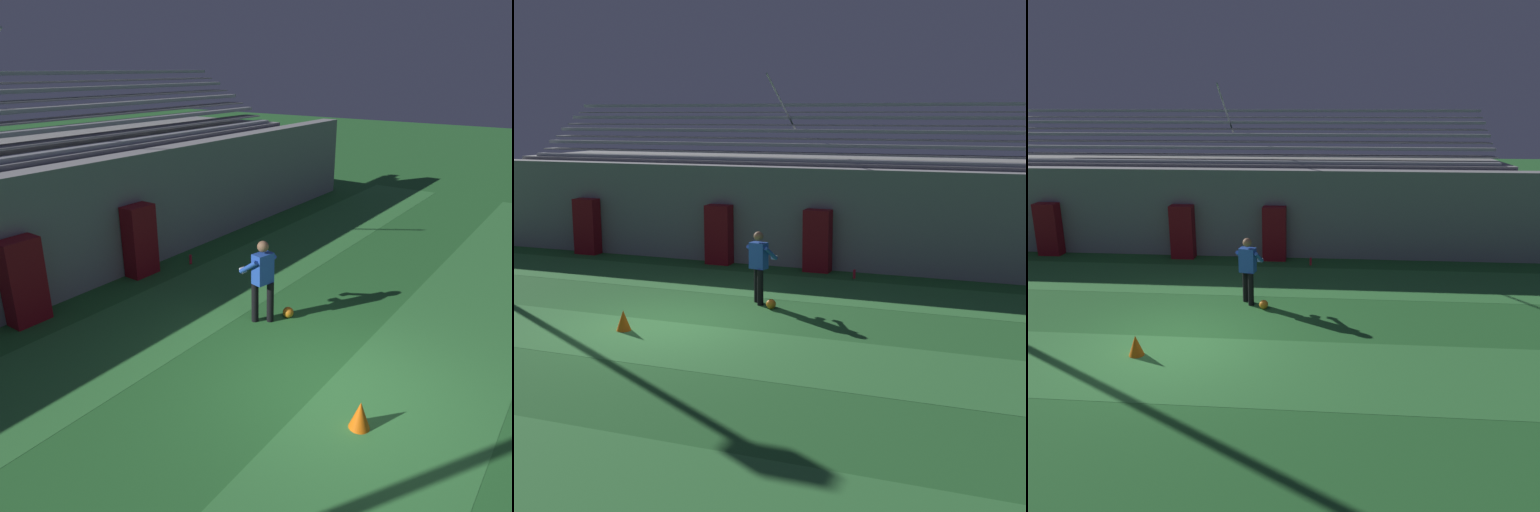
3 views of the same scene
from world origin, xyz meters
The scene contains 11 objects.
ground_plane centered at (0.00, 0.00, 0.00)m, with size 80.00×80.00×0.00m, color #286B2D.
turf_stripe_mid centered at (0.00, -1.04, 0.00)m, with size 28.00×2.48×0.01m, color #38843D.
turf_stripe_far centered at (0.00, 3.93, 0.00)m, with size 28.00×2.48×0.01m, color #38843D.
back_wall centered at (0.00, 6.50, 1.40)m, with size 24.00×0.60×2.80m, color gray.
padding_pillar_gate_left centered at (-1.48, 5.95, 0.86)m, with size 0.73×0.44×1.71m, color maroon.
padding_pillar_gate_right centered at (1.48, 5.95, 0.86)m, with size 0.73×0.44×1.71m, color maroon.
bleacher_stand centered at (0.00, 8.84, 1.50)m, with size 18.00×4.05×5.43m.
goalkeeper centered at (1.20, 2.24, 0.95)m, with size 0.66×0.64×1.67m.
soccer_ball centered at (1.61, 1.89, 0.11)m, with size 0.22×0.22×0.22m, color orange.
traffic_cone centered at (-0.60, -0.65, 0.21)m, with size 0.30×0.30×0.42m, color orange.
water_bottle centered at (2.64, 5.45, 0.12)m, with size 0.07×0.07×0.24m, color red.
Camera 1 is at (-6.03, -2.75, 4.70)m, focal length 35.00 mm.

